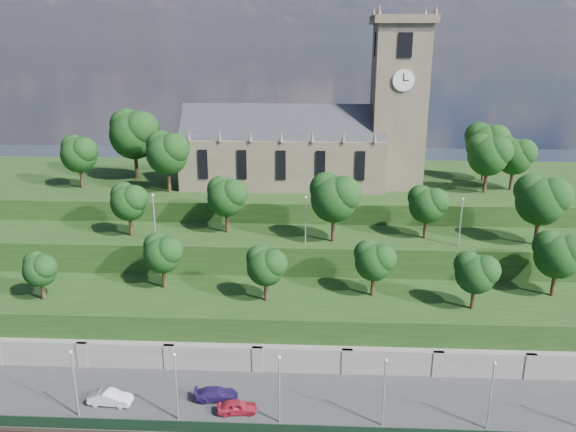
# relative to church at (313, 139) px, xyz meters

# --- Properties ---
(promenade) EXTENTS (160.00, 12.00, 2.00)m
(promenade) POSITION_rel_church_xyz_m (-0.79, -39.98, -21.52)
(promenade) COLOR #2D2D30
(promenade) RESTS_ON ground
(fence) EXTENTS (160.00, 0.10, 1.20)m
(fence) POSITION_rel_church_xyz_m (-0.79, -45.38, -19.92)
(fence) COLOR black
(fence) RESTS_ON promenade
(retaining_wall) EXTENTS (160.00, 2.10, 5.00)m
(retaining_wall) POSITION_rel_church_xyz_m (-0.79, -34.01, -20.02)
(retaining_wall) COLOR slate
(retaining_wall) RESTS_ON ground
(embankment_lower) EXTENTS (160.00, 12.00, 8.00)m
(embankment_lower) POSITION_rel_church_xyz_m (-0.79, -27.98, -18.52)
(embankment_lower) COLOR #193411
(embankment_lower) RESTS_ON ground
(embankment_upper) EXTENTS (160.00, 10.00, 12.00)m
(embankment_upper) POSITION_rel_church_xyz_m (-0.79, -16.98, -16.52)
(embankment_upper) COLOR #193411
(embankment_upper) RESTS_ON ground
(hilltop) EXTENTS (160.00, 32.00, 15.00)m
(hilltop) POSITION_rel_church_xyz_m (-0.79, 4.02, -15.02)
(hilltop) COLOR #193411
(hilltop) RESTS_ON ground
(church) EXTENTS (38.60, 12.35, 27.60)m
(church) POSITION_rel_church_xyz_m (0.00, 0.00, 0.00)
(church) COLOR brown
(church) RESTS_ON hilltop
(trees_lower) EXTENTS (66.52, 8.99, 8.09)m
(trees_lower) POSITION_rel_church_xyz_m (4.66, -27.63, -9.70)
(trees_lower) COLOR #301E12
(trees_lower) RESTS_ON embankment_lower
(trees_upper) EXTENTS (60.33, 8.76, 9.34)m
(trees_upper) POSITION_rel_church_xyz_m (5.78, -18.07, -4.74)
(trees_upper) COLOR #301E12
(trees_upper) RESTS_ON embankment_upper
(trees_hilltop) EXTENTS (74.52, 16.45, 11.88)m
(trees_hilltop) POSITION_rel_church_xyz_m (-4.84, -0.85, -0.73)
(trees_hilltop) COLOR #301E12
(trees_hilltop) RESTS_ON hilltop
(lamp_posts_promenade) EXTENTS (60.36, 0.36, 7.36)m
(lamp_posts_promenade) POSITION_rel_church_xyz_m (-2.79, -43.48, -16.24)
(lamp_posts_promenade) COLOR #B2B2B7
(lamp_posts_promenade) RESTS_ON promenade
(lamp_posts_upper) EXTENTS (40.36, 0.36, 6.51)m
(lamp_posts_upper) POSITION_rel_church_xyz_m (-0.79, -19.98, -6.69)
(lamp_posts_upper) COLOR #B2B2B7
(lamp_posts_upper) RESTS_ON embankment_upper
(car_left) EXTENTS (4.16, 2.06, 1.36)m
(car_left) POSITION_rel_church_xyz_m (-7.13, -42.25, -19.84)
(car_left) COLOR #A51B2E
(car_left) RESTS_ON promenade
(car_middle) EXTENTS (4.54, 1.81, 1.47)m
(car_middle) POSITION_rel_church_xyz_m (-20.28, -41.48, -19.79)
(car_middle) COLOR silver
(car_middle) RESTS_ON promenade
(car_right) EXTENTS (4.68, 2.38, 1.30)m
(car_right) POSITION_rel_church_xyz_m (-9.57, -40.17, -19.87)
(car_right) COLOR #23154C
(car_right) RESTS_ON promenade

